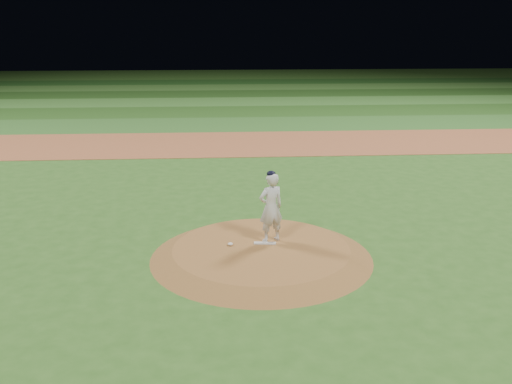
# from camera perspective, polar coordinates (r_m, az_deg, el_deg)

# --- Properties ---
(ground) EXTENTS (120.00, 120.00, 0.00)m
(ground) POSITION_cam_1_polar(r_m,az_deg,el_deg) (14.28, 0.54, -6.52)
(ground) COLOR #2F5D1E
(ground) RESTS_ON ground
(infield_dirt_band) EXTENTS (70.00, 6.00, 0.02)m
(infield_dirt_band) POSITION_cam_1_polar(r_m,az_deg,el_deg) (27.69, -1.66, 4.87)
(infield_dirt_band) COLOR #9C5430
(infield_dirt_band) RESTS_ON ground
(outfield_stripe_0) EXTENTS (70.00, 5.00, 0.02)m
(outfield_stripe_0) POSITION_cam_1_polar(r_m,az_deg,el_deg) (33.10, -2.03, 6.78)
(outfield_stripe_0) COLOR #2F6424
(outfield_stripe_0) RESTS_ON ground
(outfield_stripe_1) EXTENTS (70.00, 5.00, 0.02)m
(outfield_stripe_1) POSITION_cam_1_polar(r_m,az_deg,el_deg) (38.03, -2.28, 8.05)
(outfield_stripe_1) COLOR #244F19
(outfield_stripe_1) RESTS_ON ground
(outfield_stripe_2) EXTENTS (70.00, 5.00, 0.02)m
(outfield_stripe_2) POSITION_cam_1_polar(r_m,az_deg,el_deg) (42.98, -2.47, 9.02)
(outfield_stripe_2) COLOR #377229
(outfield_stripe_2) RESTS_ON ground
(outfield_stripe_3) EXTENTS (70.00, 5.00, 0.02)m
(outfield_stripe_3) POSITION_cam_1_polar(r_m,az_deg,el_deg) (47.94, -2.63, 9.80)
(outfield_stripe_3) COLOR #1F4616
(outfield_stripe_3) RESTS_ON ground
(outfield_stripe_4) EXTENTS (70.00, 5.00, 0.02)m
(outfield_stripe_4) POSITION_cam_1_polar(r_m,az_deg,el_deg) (52.91, -2.75, 10.42)
(outfield_stripe_4) COLOR #366926
(outfield_stripe_4) RESTS_ON ground
(outfield_stripe_5) EXTENTS (70.00, 5.00, 0.02)m
(outfield_stripe_5) POSITION_cam_1_polar(r_m,az_deg,el_deg) (57.88, -2.85, 10.94)
(outfield_stripe_5) COLOR #1C4A17
(outfield_stripe_5) RESTS_ON ground
(pitchers_mound) EXTENTS (5.50, 5.50, 0.25)m
(pitchers_mound) POSITION_cam_1_polar(r_m,az_deg,el_deg) (14.23, 0.54, -6.05)
(pitchers_mound) COLOR brown
(pitchers_mound) RESTS_ON ground
(pitching_rubber) EXTENTS (0.57, 0.21, 0.03)m
(pitching_rubber) POSITION_cam_1_polar(r_m,az_deg,el_deg) (14.43, 0.90, -5.14)
(pitching_rubber) COLOR silver
(pitching_rubber) RESTS_ON pitchers_mound
(rosin_bag) EXTENTS (0.13, 0.13, 0.07)m
(rosin_bag) POSITION_cam_1_polar(r_m,az_deg,el_deg) (14.33, -2.58, -5.22)
(rosin_bag) COLOR silver
(rosin_bag) RESTS_ON pitchers_mound
(pitcher_on_mound) EXTENTS (0.77, 0.65, 1.85)m
(pitcher_on_mound) POSITION_cam_1_polar(r_m,az_deg,el_deg) (14.31, 1.50, -1.52)
(pitcher_on_mound) COLOR silver
(pitcher_on_mound) RESTS_ON pitchers_mound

